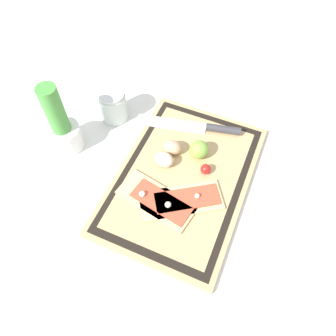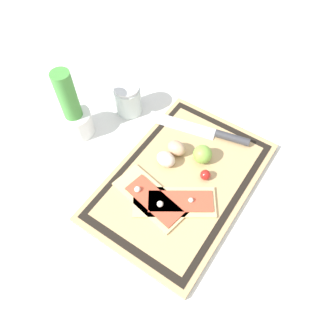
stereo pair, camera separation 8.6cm
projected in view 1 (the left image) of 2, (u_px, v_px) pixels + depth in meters
The scene contains 11 objects.
ground_plane at pixel (182, 180), 0.88m from camera, with size 6.00×6.00×0.00m, color silver.
cutting_board at pixel (182, 179), 0.88m from camera, with size 0.50×0.34×0.02m.
pizza_slice_near at pixel (182, 200), 0.82m from camera, with size 0.18×0.22×0.02m.
pizza_slice_far at pixel (157, 200), 0.82m from camera, with size 0.12×0.21×0.02m.
knife at pixel (205, 127), 0.95m from camera, with size 0.10×0.31×0.02m.
egg_brown at pixel (172, 147), 0.90m from camera, with size 0.04×0.05×0.04m, color tan.
egg_pink at pixel (164, 160), 0.87m from camera, with size 0.04×0.05×0.04m, color beige.
lime at pixel (199, 149), 0.88m from camera, with size 0.05×0.05×0.05m, color #7FB742.
cherry_tomato_red at pixel (206, 169), 0.86m from camera, with size 0.03×0.03×0.03m, color red.
herb_pot at pixel (62, 128), 0.88m from camera, with size 0.09×0.09×0.22m.
sauce_jar at pixel (114, 107), 0.97m from camera, with size 0.08×0.08×0.10m.
Camera 1 is at (-0.43, -0.14, 0.76)m, focal length 35.00 mm.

